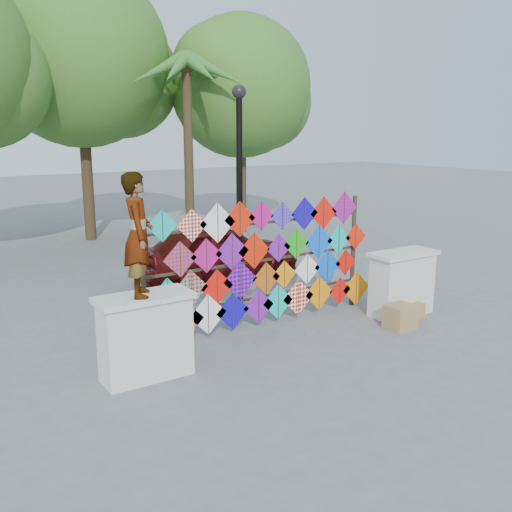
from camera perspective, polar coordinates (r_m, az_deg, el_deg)
name	(u,v)px	position (r m, az deg, el deg)	size (l,w,h in m)	color
ground	(285,338)	(10.24, 2.96, -8.15)	(80.00, 80.00, 0.00)	slate
parapet_left	(146,336)	(8.60, -10.98, -7.87)	(1.40, 0.65, 1.28)	white
parapet_right	(402,283)	(11.64, 14.38, -2.60)	(1.40, 0.65, 1.28)	white
kite_rack	(267,264)	(10.50, 1.08, -0.78)	(4.96, 0.24, 2.42)	#33281C
tree_mid	(83,59)	(19.72, -16.94, 18.36)	(6.30, 5.60, 8.61)	#41321C
tree_east	(242,88)	(20.37, -1.36, 16.45)	(5.40, 4.80, 7.42)	#41321C
palm_tree	(187,82)	(17.62, -6.94, 16.85)	(3.62, 3.62, 5.83)	#41321C
vendor_woman	(138,235)	(8.19, -11.70, 2.08)	(0.65, 0.42, 1.77)	#99999E
sedan	(218,251)	(13.96, -3.85, 0.45)	(1.63, 4.05, 1.38)	#4D0D0D
lamppost	(240,177)	(11.44, -1.65, 7.93)	(0.28, 0.28, 4.46)	black
cardboard_box_near	(400,317)	(10.93, 14.23, -5.91)	(0.50, 0.45, 0.45)	#A58550
cardboard_box_far	(412,311)	(11.58, 15.36, -5.30)	(0.37, 0.34, 0.31)	#A58550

